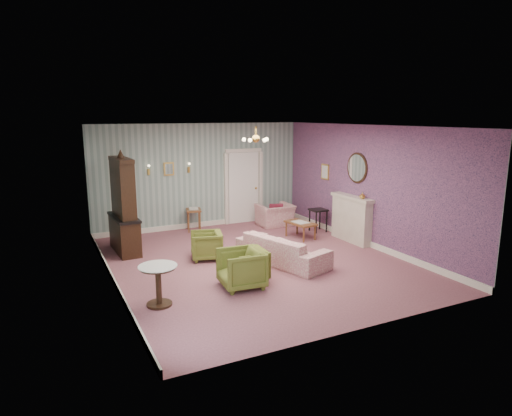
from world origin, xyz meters
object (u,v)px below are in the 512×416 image
olive_chair_a (241,267)px  dresser (123,203)px  pedestal_table (159,285)px  coffee_table (300,230)px  wingback_chair (275,212)px  olive_chair_b (248,263)px  olive_chair_c (206,244)px  sofa_chintz (283,245)px  fireplace (351,219)px  side_table_black (318,220)px

olive_chair_a → dresser: dresser is taller
dresser → pedestal_table: 3.43m
coffee_table → pedestal_table: bearing=-149.7°
dresser → coffee_table: size_ratio=2.79×
wingback_chair → olive_chair_b: bearing=55.6°
olive_chair_c → sofa_chintz: 1.69m
olive_chair_a → fireplace: fireplace is taller
coffee_table → dresser: bearing=169.3°
wingback_chair → side_table_black: wingback_chair is taller
olive_chair_c → dresser: (-1.51, 1.35, 0.82)m
olive_chair_a → dresser: bearing=-149.8°
dresser → side_table_black: 5.14m
olive_chair_c → coffee_table: size_ratio=0.81×
coffee_table → side_table_black: 0.86m
dresser → pedestal_table: dresser is taller
side_table_black → coffee_table: bearing=-155.6°
dresser → side_table_black: size_ratio=3.71×
olive_chair_c → wingback_chair: (2.80, 1.98, 0.08)m
fireplace → sofa_chintz: bearing=-163.1°
wingback_chair → olive_chair_c: bearing=36.3°
olive_chair_c → side_table_black: 3.65m
coffee_table → sofa_chintz: bearing=-132.4°
coffee_table → side_table_black: (0.78, 0.35, 0.10)m
coffee_table → pedestal_table: (-4.33, -2.53, 0.14)m
olive_chair_a → pedestal_table: olive_chair_a is taller
fireplace → wingback_chair: bearing=112.8°
coffee_table → pedestal_table: size_ratio=1.18×
olive_chair_b → pedestal_table: (-1.86, -0.43, 0.02)m
coffee_table → fireplace: bearing=-39.1°
dresser → coffee_table: (4.27, -0.81, -0.95)m
olive_chair_a → side_table_black: bearing=132.7°
olive_chair_a → fireplace: 4.07m
pedestal_table → olive_chair_b: bearing=13.1°
wingback_chair → side_table_black: (0.74, -1.09, -0.10)m
olive_chair_a → sofa_chintz: size_ratio=0.37×
olive_chair_b → wingback_chair: bearing=147.1°
olive_chair_a → side_table_black: olive_chair_a is taller
sofa_chintz → wingback_chair: 3.30m
side_table_black → pedestal_table: pedestal_table is taller
fireplace → pedestal_table: fireplace is taller
side_table_black → olive_chair_b: bearing=-143.0°
olive_chair_c → coffee_table: 2.81m
sofa_chintz → side_table_black: 2.87m
olive_chair_b → side_table_black: (3.25, 2.45, -0.02)m
side_table_black → pedestal_table: (-5.11, -2.88, 0.04)m
olive_chair_b → side_table_black: olive_chair_b is taller
wingback_chair → fireplace: fireplace is taller
olive_chair_b → sofa_chintz: 1.22m
olive_chair_b → sofa_chintz: bearing=120.3°
wingback_chair → side_table_black: size_ratio=1.52×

